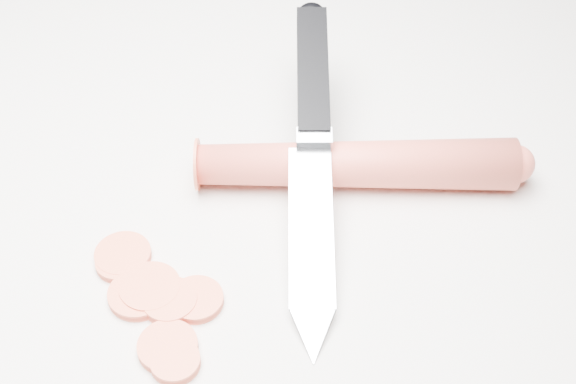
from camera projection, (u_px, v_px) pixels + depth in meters
The scene contains 11 objects.
ground at pixel (235, 229), 0.53m from camera, with size 2.40×2.40×0.00m, color silver.
carrot at pixel (356, 164), 0.55m from camera, with size 0.03×0.03×0.22m, color #DB4939.
carrot_slice_0 at pixel (139, 294), 0.49m from camera, with size 0.04×0.04×0.01m, color #EB5837.
carrot_slice_1 at pixel (150, 289), 0.50m from camera, with size 0.04×0.04×0.01m, color #EB5837.
carrot_slice_2 at pixel (123, 255), 0.52m from camera, with size 0.04×0.04×0.01m, color #EB5837.
carrot_slice_3 at pixel (175, 362), 0.46m from camera, with size 0.03×0.03×0.01m, color #EB5837.
carrot_slice_4 at pixel (196, 300), 0.49m from camera, with size 0.03×0.03×0.01m, color #EB5837.
carrot_slice_5 at pixel (120, 262), 0.51m from camera, with size 0.03×0.03×0.01m, color #EB5837.
carrot_slice_6 at pixel (170, 301), 0.49m from camera, with size 0.03×0.03×0.01m, color #EB5837.
carrot_slice_7 at pixel (168, 347), 0.47m from camera, with size 0.04×0.04×0.01m, color #EB5837.
kitchen_knife at pixel (315, 157), 0.53m from camera, with size 0.20×0.23×0.08m, color silver, non-canonical shape.
Camera 1 is at (0.25, -0.25, 0.40)m, focal length 50.00 mm.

